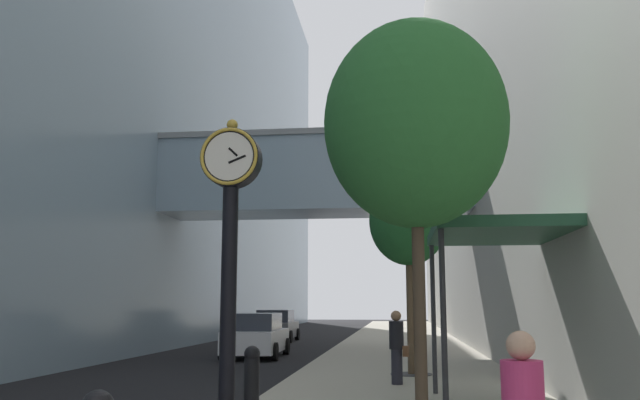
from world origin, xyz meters
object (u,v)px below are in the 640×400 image
pedestrian_walking (397,345)px  car_white_near (256,336)px  bollard_third (252,381)px  street_tree_near (415,125)px  car_grey_mid (276,326)px  street_clock (229,260)px  street_tree_mid_near (408,222)px

pedestrian_walking → car_white_near: (-5.30, 8.86, -0.23)m
bollard_third → pedestrian_walking: 5.52m
street_tree_near → pedestrian_walking: 7.21m
car_white_near → car_grey_mid: car_grey_mid is taller
bollard_third → car_grey_mid: (-4.15, 24.22, 0.05)m
street_clock → street_tree_mid_near: bearing=74.0°
car_white_near → bollard_third: bearing=-77.9°
street_clock → car_white_near: bearing=100.9°
bollard_third → pedestrian_walking: (2.34, 4.99, 0.28)m
street_tree_mid_near → bollard_third: bearing=-110.6°
street_tree_mid_near → pedestrian_walking: street_tree_mid_near is taller
street_tree_near → car_white_near: street_tree_near is taller
car_white_near → car_grey_mid: size_ratio=1.09×
bollard_third → street_tree_mid_near: street_tree_mid_near is taller
pedestrian_walking → car_grey_mid: bearing=108.7°
car_white_near → pedestrian_walking: bearing=-59.1°
street_clock → car_grey_mid: street_clock is taller
street_clock → pedestrian_walking: street_clock is taller
pedestrian_walking → street_tree_mid_near: bearing=80.7°
street_clock → bollard_third: bearing=92.7°
street_clock → street_tree_near: (2.61, 0.68, 2.03)m
car_white_near → street_tree_mid_near: bearing=-49.7°
street_tree_mid_near → car_white_near: size_ratio=1.19×
car_grey_mid → street_clock: bearing=-80.8°
street_clock → bollard_third: street_clock is taller
car_white_near → car_grey_mid: bearing=96.5°
street_tree_mid_near → street_tree_near: bearing=-90.0°
street_tree_near → car_white_near: (-5.66, 15.11, -3.82)m
street_tree_mid_near → car_grey_mid: street_tree_mid_near is taller
street_clock → bollard_third: (-0.09, 1.94, -1.83)m
bollard_third → car_white_near: bearing=102.1°
street_tree_near → pedestrian_walking: street_tree_near is taller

